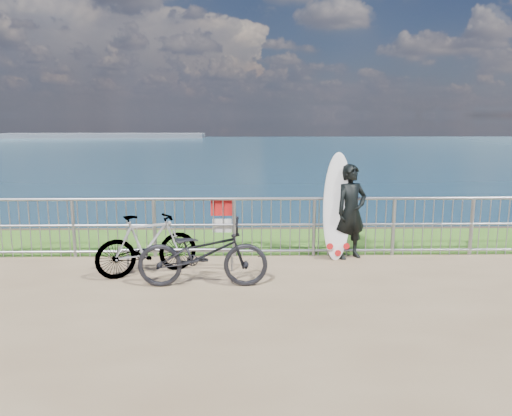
{
  "coord_description": "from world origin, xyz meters",
  "views": [
    {
      "loc": [
        -0.28,
        -7.54,
        2.63
      ],
      "look_at": [
        -0.1,
        1.2,
        1.0
      ],
      "focal_mm": 35.0,
      "sensor_mm": 36.0,
      "label": 1
    }
  ],
  "objects_px": {
    "bicycle_near": "(203,253)",
    "bicycle_far": "(147,245)",
    "surfer": "(351,212)",
    "surfboard": "(337,210)"
  },
  "relations": [
    {
      "from": "bicycle_near",
      "to": "bicycle_far",
      "type": "height_order",
      "value": "bicycle_near"
    },
    {
      "from": "surfer",
      "to": "bicycle_near",
      "type": "bearing_deg",
      "value": -174.15
    },
    {
      "from": "surfboard",
      "to": "surfer",
      "type": "bearing_deg",
      "value": 2.73
    },
    {
      "from": "surfer",
      "to": "bicycle_far",
      "type": "distance_m",
      "value": 3.72
    },
    {
      "from": "surfer",
      "to": "surfboard",
      "type": "relative_size",
      "value": 0.89
    },
    {
      "from": "surfboard",
      "to": "bicycle_near",
      "type": "height_order",
      "value": "surfboard"
    },
    {
      "from": "surfboard",
      "to": "bicycle_near",
      "type": "xyz_separation_m",
      "value": [
        -2.35,
        -1.52,
        -0.38
      ]
    },
    {
      "from": "surfboard",
      "to": "bicycle_near",
      "type": "relative_size",
      "value": 0.99
    },
    {
      "from": "bicycle_near",
      "to": "bicycle_far",
      "type": "relative_size",
      "value": 1.17
    },
    {
      "from": "surfer",
      "to": "bicycle_far",
      "type": "relative_size",
      "value": 1.02
    }
  ]
}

